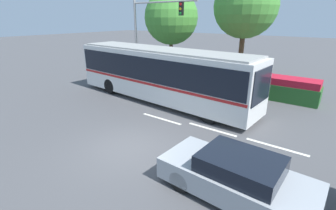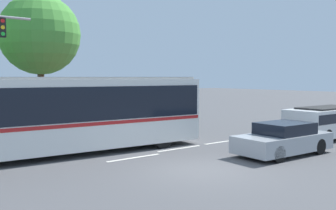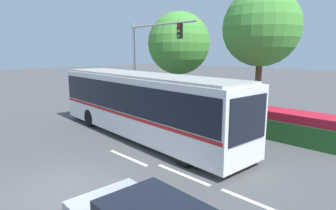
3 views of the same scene
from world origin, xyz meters
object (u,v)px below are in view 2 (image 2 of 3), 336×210
(suv_left_lane, at_px, (327,120))
(street_tree_centre, at_px, (40,35))
(city_bus, at_px, (63,111))
(sedan_foreground, at_px, (283,139))

(suv_left_lane, xyz_separation_m, street_tree_centre, (-10.34, 12.60, 4.73))
(city_bus, bearing_deg, street_tree_centre, 79.94)
(city_bus, xyz_separation_m, street_tree_centre, (1.98, 8.07, 3.89))
(city_bus, xyz_separation_m, sedan_foreground, (7.11, -5.58, -1.18))
(street_tree_centre, bearing_deg, city_bus, -103.79)
(sedan_foreground, relative_size, suv_left_lane, 0.87)
(city_bus, height_order, sedan_foreground, city_bus)
(city_bus, height_order, suv_left_lane, city_bus)
(sedan_foreground, distance_m, suv_left_lane, 5.32)
(suv_left_lane, bearing_deg, street_tree_centre, -49.80)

